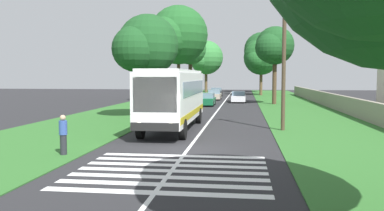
{
  "coord_description": "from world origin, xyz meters",
  "views": [
    {
      "loc": [
        -18.25,
        -2.53,
        3.37
      ],
      "look_at": [
        5.55,
        0.54,
        1.6
      ],
      "focal_mm": 37.74,
      "sensor_mm": 36.0,
      "label": 1
    }
  ],
  "objects_px": {
    "trailing_car_1": "(238,97)",
    "trailing_car_2": "(215,95)",
    "trailing_car_0": "(207,100)",
    "pedestrian": "(63,134)",
    "roadside_tree_left_2": "(206,58)",
    "roadside_tree_right_0": "(260,51)",
    "utility_pole": "(284,59)",
    "trailing_car_3": "(216,92)",
    "coach_bus": "(174,95)",
    "roadside_tree_right_2": "(261,58)",
    "roadside_tree_left_0": "(190,50)",
    "roadside_tree_right_1": "(274,47)",
    "roadside_tree_left_1": "(176,37)",
    "roadside_tree_left_3": "(146,47)"
  },
  "relations": [
    {
      "from": "trailing_car_2",
      "to": "roadside_tree_left_2",
      "type": "xyz_separation_m",
      "value": [
        25.02,
        3.67,
        6.22
      ]
    },
    {
      "from": "trailing_car_0",
      "to": "trailing_car_1",
      "type": "xyz_separation_m",
      "value": [
        6.1,
        -3.48,
        0.0
      ]
    },
    {
      "from": "trailing_car_3",
      "to": "roadside_tree_left_2",
      "type": "relative_size",
      "value": 0.41
    },
    {
      "from": "roadside_tree_left_3",
      "to": "trailing_car_0",
      "type": "bearing_deg",
      "value": -15.33
    },
    {
      "from": "coach_bus",
      "to": "roadside_tree_right_2",
      "type": "xyz_separation_m",
      "value": [
        45.69,
        -7.12,
        4.19
      ]
    },
    {
      "from": "trailing_car_0",
      "to": "roadside_tree_right_0",
      "type": "relative_size",
      "value": 0.36
    },
    {
      "from": "pedestrian",
      "to": "trailing_car_0",
      "type": "bearing_deg",
      "value": -6.61
    },
    {
      "from": "roadside_tree_left_2",
      "to": "roadside_tree_left_1",
      "type": "bearing_deg",
      "value": 178.24
    },
    {
      "from": "pedestrian",
      "to": "coach_bus",
      "type": "bearing_deg",
      "value": -20.17
    },
    {
      "from": "trailing_car_2",
      "to": "roadside_tree_left_0",
      "type": "relative_size",
      "value": 0.44
    },
    {
      "from": "roadside_tree_left_1",
      "to": "trailing_car_3",
      "type": "bearing_deg",
      "value": -16.39
    },
    {
      "from": "roadside_tree_left_1",
      "to": "roadside_tree_right_0",
      "type": "xyz_separation_m",
      "value": [
        30.49,
        -11.89,
        -0.02
      ]
    },
    {
      "from": "roadside_tree_left_1",
      "to": "trailing_car_2",
      "type": "bearing_deg",
      "value": -42.26
    },
    {
      "from": "trailing_car_0",
      "to": "roadside_tree_right_2",
      "type": "distance_m",
      "value": 26.71
    },
    {
      "from": "trailing_car_3",
      "to": "utility_pole",
      "type": "xyz_separation_m",
      "value": [
        -40.91,
        -6.84,
        3.7
      ]
    },
    {
      "from": "trailing_car_3",
      "to": "roadside_tree_left_2",
      "type": "bearing_deg",
      "value": 11.93
    },
    {
      "from": "trailing_car_0",
      "to": "pedestrian",
      "type": "relative_size",
      "value": 2.54
    },
    {
      "from": "roadside_tree_right_1",
      "to": "roadside_tree_right_2",
      "type": "distance_m",
      "value": 22.21
    },
    {
      "from": "coach_bus",
      "to": "roadside_tree_left_2",
      "type": "distance_m",
      "value": 57.11
    },
    {
      "from": "trailing_car_3",
      "to": "coach_bus",
      "type": "bearing_deg",
      "value": -179.82
    },
    {
      "from": "trailing_car_3",
      "to": "roadside_tree_right_0",
      "type": "xyz_separation_m",
      "value": [
        16.08,
        -7.65,
        7.71
      ]
    },
    {
      "from": "roadside_tree_right_0",
      "to": "utility_pole",
      "type": "xyz_separation_m",
      "value": [
        -56.98,
        0.8,
        -4.0
      ]
    },
    {
      "from": "trailing_car_2",
      "to": "pedestrian",
      "type": "distance_m",
      "value": 40.72
    },
    {
      "from": "coach_bus",
      "to": "utility_pole",
      "type": "height_order",
      "value": "utility_pole"
    },
    {
      "from": "roadside_tree_left_2",
      "to": "trailing_car_2",
      "type": "bearing_deg",
      "value": -171.66
    },
    {
      "from": "trailing_car_2",
      "to": "roadside_tree_right_0",
      "type": "relative_size",
      "value": 0.36
    },
    {
      "from": "roadside_tree_left_2",
      "to": "pedestrian",
      "type": "relative_size",
      "value": 6.17
    },
    {
      "from": "coach_bus",
      "to": "trailing_car_0",
      "type": "relative_size",
      "value": 2.6
    },
    {
      "from": "trailing_car_3",
      "to": "roadside_tree_left_1",
      "type": "height_order",
      "value": "roadside_tree_left_1"
    },
    {
      "from": "trailing_car_1",
      "to": "roadside_tree_right_1",
      "type": "relative_size",
      "value": 0.47
    },
    {
      "from": "trailing_car_3",
      "to": "roadside_tree_left_0",
      "type": "bearing_deg",
      "value": 147.05
    },
    {
      "from": "coach_bus",
      "to": "trailing_car_0",
      "type": "bearing_deg",
      "value": -0.48
    },
    {
      "from": "utility_pole",
      "to": "pedestrian",
      "type": "distance_m",
      "value": 13.86
    },
    {
      "from": "roadside_tree_right_0",
      "to": "pedestrian",
      "type": "xyz_separation_m",
      "value": [
        -66.0,
        10.75,
        -7.46
      ]
    },
    {
      "from": "trailing_car_2",
      "to": "roadside_tree_left_1",
      "type": "height_order",
      "value": "roadside_tree_left_1"
    },
    {
      "from": "roadside_tree_right_2",
      "to": "pedestrian",
      "type": "bearing_deg",
      "value": 169.25
    },
    {
      "from": "trailing_car_0",
      "to": "roadside_tree_left_1",
      "type": "bearing_deg",
      "value": 36.21
    },
    {
      "from": "roadside_tree_right_0",
      "to": "roadside_tree_left_2",
      "type": "bearing_deg",
      "value": 92.13
    },
    {
      "from": "trailing_car_3",
      "to": "pedestrian",
      "type": "xyz_separation_m",
      "value": [
        -49.92,
        3.1,
        0.24
      ]
    },
    {
      "from": "trailing_car_2",
      "to": "roadside_tree_left_1",
      "type": "relative_size",
      "value": 0.35
    },
    {
      "from": "roadside_tree_left_0",
      "to": "roadside_tree_right_1",
      "type": "bearing_deg",
      "value": -135.99
    },
    {
      "from": "roadside_tree_right_0",
      "to": "trailing_car_0",
      "type": "bearing_deg",
      "value": 168.68
    },
    {
      "from": "trailing_car_2",
      "to": "roadside_tree_left_0",
      "type": "xyz_separation_m",
      "value": [
        3.65,
        4.05,
        6.55
      ]
    },
    {
      "from": "trailing_car_1",
      "to": "trailing_car_2",
      "type": "height_order",
      "value": "same"
    },
    {
      "from": "trailing_car_1",
      "to": "utility_pole",
      "type": "distance_m",
      "value": 26.83
    },
    {
      "from": "trailing_car_1",
      "to": "trailing_car_3",
      "type": "distance_m",
      "value": 14.99
    },
    {
      "from": "trailing_car_0",
      "to": "pedestrian",
      "type": "bearing_deg",
      "value": 173.39
    },
    {
      "from": "trailing_car_2",
      "to": "roadside_tree_right_0",
      "type": "bearing_deg",
      "value": -16.0
    },
    {
      "from": "roadside_tree_right_0",
      "to": "roadside_tree_right_2",
      "type": "xyz_separation_m",
      "value": [
        -11.53,
        0.4,
        -2.03
      ]
    },
    {
      "from": "roadside_tree_left_1",
      "to": "pedestrian",
      "type": "height_order",
      "value": "roadside_tree_left_1"
    }
  ]
}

